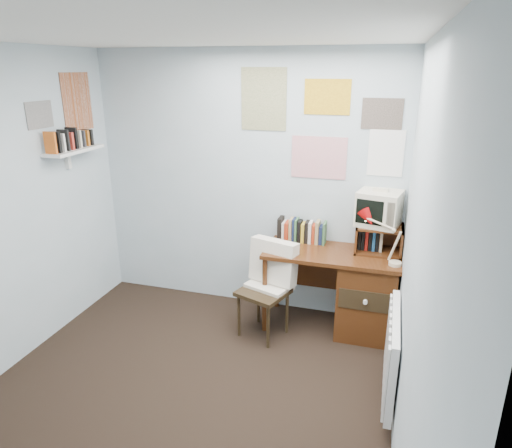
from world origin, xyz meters
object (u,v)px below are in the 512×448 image
Objects in this scene: tv_riser at (379,239)px; wall_shelf at (74,150)px; desk_lamp at (397,244)px; radiator at (392,354)px; desk at (360,291)px; desk_chair at (263,292)px; crt_tv at (379,207)px.

wall_shelf reaches higher than tv_riser.
desk_lamp is 0.95m from radiator.
wall_shelf reaches higher than desk_lamp.
desk_chair reaches higher than desk.
desk_lamp is 0.48× the size of radiator.
desk_chair is 1.23m from desk_lamp.
wall_shelf is (-1.74, -0.07, 1.20)m from desk_chair.
radiator is (0.29, -0.93, 0.01)m from desk.
wall_shelf reaches higher than desk_chair.
crt_tv is at bearing 109.71° from desk_lamp.
desk_chair is 1.06× the size of radiator.
desk_lamp is 1.10× the size of crt_tv.
radiator is (0.02, -0.78, -0.53)m from desk_lamp.
desk is 3.00× the size of tv_riser.
radiator is (0.17, -1.04, -0.47)m from tv_riser.
desk is at bearing 107.24° from radiator.
desk_chair is at bearing 150.75° from radiator.
desk_lamp is at bearing 27.98° from desk_chair.
crt_tv is at bearing 44.96° from desk_chair.
desk_chair is 2.12× the size of tv_riser.
desk is 3.10× the size of desk_lamp.
desk reaches higher than radiator.
desk is 1.42× the size of desk_chair.
desk is at bearing 39.96° from desk_chair.
desk_lamp reaches higher than tv_riser.
desk_lamp is 0.30m from tv_riser.
radiator is 3.15m from wall_shelf.
radiator is at bearing -100.77° from desk_lamp.
crt_tv is at bearing 100.28° from radiator.
desk is at bearing 8.40° from wall_shelf.
crt_tv reaches higher than desk_lamp.
wall_shelf reaches higher than radiator.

